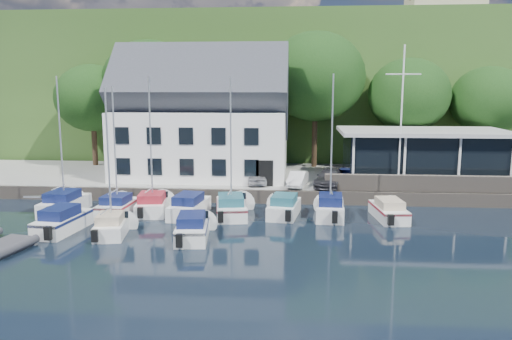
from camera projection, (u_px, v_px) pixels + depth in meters
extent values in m
plane|color=black|center=(278.00, 253.00, 25.87)|extent=(180.00, 180.00, 0.00)
cube|color=#9A9A95|center=(285.00, 181.00, 42.98)|extent=(60.00, 13.00, 1.00)
cube|color=#675D52|center=(284.00, 197.00, 36.60)|extent=(60.00, 0.30, 1.00)
cube|color=#2E4B1C|center=(291.00, 89.00, 85.47)|extent=(160.00, 75.00, 16.00)
cube|color=#525B2D|center=(336.00, 44.00, 91.35)|extent=(50.00, 30.00, 0.30)
cube|color=#675D52|center=(451.00, 184.00, 35.88)|extent=(18.00, 0.50, 1.20)
imported|color=silver|center=(257.00, 176.00, 39.02)|extent=(1.86, 3.83, 1.26)
imported|color=silver|center=(298.00, 179.00, 37.97)|extent=(1.78, 3.59, 1.13)
imported|color=#2C2B30|center=(330.00, 178.00, 37.99)|extent=(2.86, 4.81, 1.31)
imported|color=#304093|center=(346.00, 176.00, 38.66)|extent=(2.68, 4.19, 1.34)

